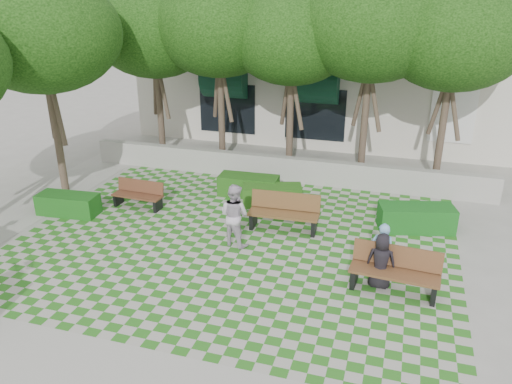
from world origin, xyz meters
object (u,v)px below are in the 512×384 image
(bench_west, at_px, (138,195))
(hedge_midright, at_px, (272,195))
(bench_east, at_px, (395,271))
(person_white, at_px, (234,215))
(person_blue, at_px, (382,252))
(person_dark, at_px, (381,261))
(bench_mid, at_px, (284,213))
(hedge_east, at_px, (416,218))
(hedge_midleft, at_px, (249,186))
(hedge_west, at_px, (68,204))

(bench_west, relative_size, hedge_midright, 0.88)
(bench_east, relative_size, person_white, 1.17)
(person_blue, bearing_deg, person_dark, 97.49)
(bench_mid, relative_size, hedge_east, 0.97)
(bench_east, xyz_separation_m, person_white, (-4.33, 1.10, 0.37))
(hedge_midleft, bearing_deg, bench_mid, -50.37)
(bench_east, relative_size, hedge_east, 0.97)
(bench_mid, xyz_separation_m, person_white, (-1.08, -1.32, 0.37))
(bench_west, xyz_separation_m, hedge_east, (8.61, 0.89, -0.05))
(bench_west, height_order, hedge_east, bench_west)
(hedge_midright, bearing_deg, hedge_east, -6.71)
(bench_east, relative_size, bench_mid, 1.00)
(hedge_midleft, distance_m, person_blue, 6.30)
(hedge_west, bearing_deg, person_dark, -8.22)
(bench_east, relative_size, hedge_midright, 1.09)
(hedge_midright, distance_m, hedge_midleft, 1.13)
(hedge_midleft, distance_m, person_dark, 6.52)
(bench_mid, distance_m, hedge_west, 6.80)
(person_dark, bearing_deg, hedge_midleft, -42.73)
(bench_east, distance_m, bench_west, 8.55)
(bench_east, height_order, person_white, person_white)
(bench_mid, distance_m, person_white, 1.74)
(hedge_east, height_order, person_dark, person_dark)
(hedge_midleft, distance_m, hedge_west, 5.84)
(hedge_west, distance_m, person_blue, 9.70)
(hedge_midleft, bearing_deg, hedge_east, -11.03)
(bench_west, height_order, hedge_west, bench_west)
(bench_west, distance_m, hedge_east, 8.66)
(hedge_east, distance_m, hedge_midleft, 5.60)
(hedge_west, bearing_deg, bench_mid, 8.04)
(bench_west, height_order, hedge_midleft, bench_west)
(bench_west, xyz_separation_m, person_blue, (7.80, -2.23, 0.34))
(bench_mid, relative_size, hedge_midright, 1.09)
(bench_west, xyz_separation_m, hedge_west, (-1.83, -1.14, -0.09))
(hedge_midright, bearing_deg, bench_west, -160.89)
(bench_east, bearing_deg, hedge_west, 176.15)
(bench_mid, xyz_separation_m, person_blue, (2.90, -2.03, 0.24))
(bench_mid, height_order, hedge_midleft, bench_mid)
(hedge_midleft, height_order, hedge_west, hedge_midleft)
(hedge_west, bearing_deg, bench_east, -8.33)
(hedge_midleft, height_order, person_white, person_white)
(bench_east, distance_m, hedge_midleft, 6.80)
(bench_mid, bearing_deg, person_blue, -37.52)
(bench_east, height_order, hedge_east, bench_east)
(hedge_midleft, bearing_deg, bench_west, -147.77)
(hedge_midleft, bearing_deg, person_blue, -41.76)
(person_blue, height_order, person_dark, person_blue)
(hedge_midleft, xyz_separation_m, person_dark, (4.70, -4.50, 0.34))
(person_white, bearing_deg, person_blue, -173.72)
(bench_west, bearing_deg, person_dark, -15.39)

